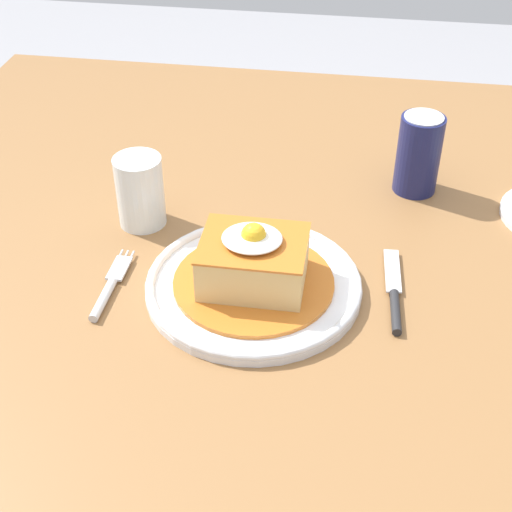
{
  "coord_description": "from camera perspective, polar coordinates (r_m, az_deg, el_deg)",
  "views": [
    {
      "loc": [
        0.14,
        -0.89,
        1.36
      ],
      "look_at": [
        0.02,
        -0.15,
        0.79
      ],
      "focal_mm": 52.03,
      "sensor_mm": 36.0,
      "label": 1
    }
  ],
  "objects": [
    {
      "name": "soda_can",
      "position": [
        1.15,
        12.39,
        7.67
      ],
      "size": [
        0.07,
        0.07,
        0.12
      ],
      "color": "#191E51",
      "rests_on": "dining_table"
    },
    {
      "name": "main_plate",
      "position": [
        0.95,
        -0.18,
        -2.2
      ],
      "size": [
        0.28,
        0.28,
        0.02
      ],
      "color": "white",
      "rests_on": "dining_table"
    },
    {
      "name": "ground_plane",
      "position": [
        1.63,
        -0.01,
        -19.11
      ],
      "size": [
        6.0,
        6.0,
        0.0
      ],
      "primitive_type": "plane",
      "color": "#99999E"
    },
    {
      "name": "knife",
      "position": [
        0.95,
        10.61,
        -3.32
      ],
      "size": [
        0.02,
        0.17,
        0.01
      ],
      "color": "#262628",
      "rests_on": "dining_table"
    },
    {
      "name": "fork",
      "position": [
        0.97,
        -11.27,
        -2.51
      ],
      "size": [
        0.02,
        0.14,
        0.01
      ],
      "color": "silver",
      "rests_on": "dining_table"
    },
    {
      "name": "sandwich_meal",
      "position": [
        0.93,
        -0.19,
        -0.63
      ],
      "size": [
        0.21,
        0.21,
        0.09
      ],
      "color": "#C66B23",
      "rests_on": "main_plate"
    },
    {
      "name": "dining_table",
      "position": [
        1.15,
        -0.02,
        -1.05
      ],
      "size": [
        1.2,
        1.05,
        0.75
      ],
      "color": "olive",
      "rests_on": "ground_plane"
    },
    {
      "name": "drinking_glass",
      "position": [
        1.07,
        -8.87,
        4.61
      ],
      "size": [
        0.07,
        0.07,
        0.1
      ],
      "color": "gold",
      "rests_on": "dining_table"
    }
  ]
}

